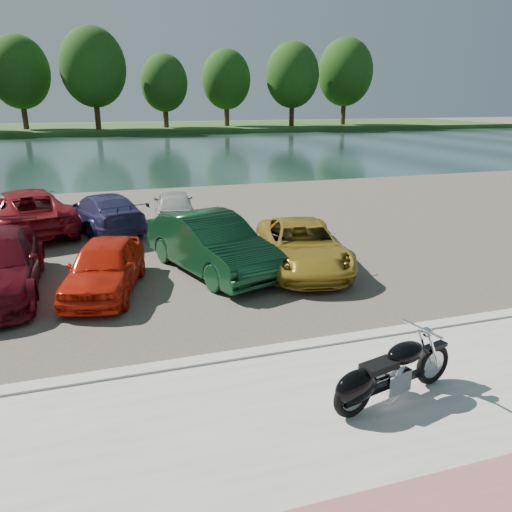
{
  "coord_description": "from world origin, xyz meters",
  "views": [
    {
      "loc": [
        -3.6,
        -5.56,
        4.42
      ],
      "look_at": [
        -0.44,
        4.44,
        1.1
      ],
      "focal_mm": 35.0,
      "sensor_mm": 36.0,
      "label": 1
    }
  ],
  "objects": [
    {
      "name": "ground",
      "position": [
        0.0,
        0.0,
        0.0
      ],
      "size": [
        200.0,
        200.0,
        0.0
      ],
      "primitive_type": "plane",
      "color": "#595447",
      "rests_on": "ground"
    },
    {
      "name": "promenade",
      "position": [
        0.0,
        -1.0,
        0.05
      ],
      "size": [
        60.0,
        6.0,
        0.1
      ],
      "primitive_type": "cube",
      "color": "#A4A29A",
      "rests_on": "ground"
    },
    {
      "name": "kerb",
      "position": [
        0.0,
        2.0,
        0.07
      ],
      "size": [
        60.0,
        0.3,
        0.14
      ],
      "primitive_type": "cube",
      "color": "#A4A29A",
      "rests_on": "ground"
    },
    {
      "name": "parking_lot",
      "position": [
        0.0,
        11.0,
        0.02
      ],
      "size": [
        60.0,
        18.0,
        0.04
      ],
      "primitive_type": "cube",
      "color": "#464039",
      "rests_on": "ground"
    },
    {
      "name": "river",
      "position": [
        0.0,
        40.0,
        0.0
      ],
      "size": [
        120.0,
        40.0,
        0.0
      ],
      "primitive_type": "cube",
      "color": "#1A2F2B",
      "rests_on": "ground"
    },
    {
      "name": "far_bank",
      "position": [
        0.0,
        72.0,
        0.3
      ],
      "size": [
        120.0,
        24.0,
        0.6
      ],
      "primitive_type": "cube",
      "color": "#234819",
      "rests_on": "ground"
    },
    {
      "name": "far_trees",
      "position": [
        4.36,
        65.79,
        7.49
      ],
      "size": [
        70.25,
        10.68,
        12.52
      ],
      "color": "#392314",
      "rests_on": "far_bank"
    },
    {
      "name": "motorcycle",
      "position": [
        0.12,
        -0.02,
        0.56
      ],
      "size": [
        2.29,
        0.92,
        1.05
      ],
      "rotation": [
        0.0,
        0.0,
        0.24
      ],
      "color": "black",
      "rests_on": "promenade"
    },
    {
      "name": "car_4",
      "position": [
        -3.65,
        6.06,
        0.66
      ],
      "size": [
        2.33,
        3.91,
        1.25
      ],
      "primitive_type": "imported",
      "rotation": [
        0.0,
        0.0,
        -0.25
      ],
      "color": "red",
      "rests_on": "parking_lot"
    },
    {
      "name": "car_5",
      "position": [
        -0.95,
        6.71,
        0.8
      ],
      "size": [
        2.95,
        4.88,
        1.52
      ],
      "primitive_type": "imported",
      "rotation": [
        0.0,
        0.0,
        0.31
      ],
      "color": "#0E331A",
      "rests_on": "parking_lot"
    },
    {
      "name": "car_6",
      "position": [
        1.43,
        6.27,
        0.66
      ],
      "size": [
        2.92,
        4.81,
        1.25
      ],
      "primitive_type": "imported",
      "rotation": [
        0.0,
        0.0,
        -0.2
      ],
      "color": "#A98927",
      "rests_on": "parking_lot"
    },
    {
      "name": "car_10",
      "position": [
        -6.05,
        12.62,
        0.79
      ],
      "size": [
        3.83,
        5.84,
        1.49
      ],
      "primitive_type": "imported",
      "rotation": [
        0.0,
        0.0,
        3.41
      ],
      "color": "maroon",
      "rests_on": "parking_lot"
    },
    {
      "name": "car_11",
      "position": [
        -3.54,
        12.02,
        0.69
      ],
      "size": [
        3.05,
        4.8,
        1.3
      ],
      "primitive_type": "imported",
      "rotation": [
        0.0,
        0.0,
        3.44
      ],
      "color": "navy",
      "rests_on": "parking_lot"
    },
    {
      "name": "car_12",
      "position": [
        -1.04,
        12.61,
        0.65
      ],
      "size": [
        1.81,
        3.7,
        1.22
      ],
      "primitive_type": "imported",
      "rotation": [
        0.0,
        0.0,
        3.03
      ],
      "color": "beige",
      "rests_on": "parking_lot"
    }
  ]
}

